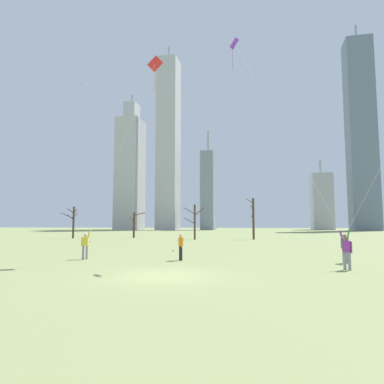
{
  "coord_description": "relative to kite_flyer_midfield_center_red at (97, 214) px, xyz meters",
  "views": [
    {
      "loc": [
        4.27,
        -14.05,
        2.17
      ],
      "look_at": [
        0.0,
        6.0,
        4.14
      ],
      "focal_mm": 31.72,
      "sensor_mm": 36.0,
      "label": 1
    }
  ],
  "objects": [
    {
      "name": "ground_plane",
      "position": [
        6.17,
        -5.83,
        -2.81
      ],
      "size": [
        400.0,
        400.0,
        0.0
      ],
      "primitive_type": "plane",
      "color": "#848E56"
    },
    {
      "name": "kite_flyer_midfield_center_red",
      "position": [
        0.0,
        0.0,
        0.0
      ],
      "size": [
        4.75,
        1.88,
        13.68
      ],
      "color": "gray",
      "rests_on": "ground"
    },
    {
      "name": "kite_flyer_foreground_left_white",
      "position": [
        15.35,
        0.45,
        -0.76
      ],
      "size": [
        4.22,
        4.01,
        10.66
      ],
      "color": "gray",
      "rests_on": "ground"
    },
    {
      "name": "kite_flyer_foreground_right_purple",
      "position": [
        13.46,
        -1.76,
        0.02
      ],
      "size": [
        6.08,
        3.73,
        14.23
      ],
      "color": "gray",
      "rests_on": "ground"
    },
    {
      "name": "bystander_far_off_by_trees",
      "position": [
        5.42,
        0.36,
        -1.9
      ],
      "size": [
        0.34,
        0.45,
        1.62
      ],
      "color": "black",
      "rests_on": "ground"
    },
    {
      "name": "distant_kite_low_near_trees_green",
      "position": [
        -13.81,
        21.56,
        15.82
      ],
      "size": [
        3.96,
        3.61,
        22.48
      ],
      "color": "green",
      "rests_on": "ground"
    },
    {
      "name": "bare_tree_leftmost",
      "position": [
        -10.48,
        32.86,
        -0.54
      ],
      "size": [
        2.45,
        1.29,
        4.24
      ],
      "color": "#423326",
      "rests_on": "ground"
    },
    {
      "name": "bare_tree_left_of_center",
      "position": [
        -18.9,
        28.34,
        -0.07
      ],
      "size": [
        2.33,
        2.58,
        4.96
      ],
      "color": "#423326",
      "rests_on": "ground"
    },
    {
      "name": "bare_tree_right_of_center",
      "position": [
        0.62,
        27.98,
        -0.08
      ],
      "size": [
        3.06,
        1.99,
        5.04
      ],
      "color": "#4C3828",
      "rests_on": "ground"
    },
    {
      "name": "bare_tree_center",
      "position": [
        8.87,
        30.37,
        0.34
      ],
      "size": [
        1.16,
        2.92,
        6.0
      ],
      "color": "#4C3828",
      "rests_on": "ground"
    },
    {
      "name": "skyline_short_annex",
      "position": [
        33.77,
        127.87,
        8.64
      ],
      "size": [
        7.99,
        11.22,
        28.63
      ],
      "color": "#B2B2B7",
      "rests_on": "ground"
    },
    {
      "name": "skyline_tall_tower",
      "position": [
        -26.84,
        109.41,
        32.14
      ],
      "size": [
        8.01,
        9.16,
        75.53
      ],
      "color": "#B2B2B7",
      "rests_on": "ground"
    },
    {
      "name": "skyline_mid_tower_right",
      "position": [
        -42.39,
        107.77,
        19.6
      ],
      "size": [
        9.05,
        11.63,
        44.81
      ],
      "color": "#B2B2B7",
      "rests_on": "ground"
    },
    {
      "name": "skyline_slender_spire",
      "position": [
        -11.23,
        113.39,
        12.84
      ],
      "size": [
        5.19,
        9.07,
        40.07
      ],
      "color": "gray",
      "rests_on": "ground"
    },
    {
      "name": "skyline_wide_slab",
      "position": [
        44.7,
        108.08,
        31.71
      ],
      "size": [
        8.9,
        8.65,
        75.02
      ],
      "color": "slate",
      "rests_on": "ground"
    },
    {
      "name": "skyline_mid_tower_left",
      "position": [
        -48.24,
        122.75,
        26.03
      ],
      "size": [
        5.33,
        7.34,
        61.63
      ],
      "color": "#B2B2B7",
      "rests_on": "ground"
    }
  ]
}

